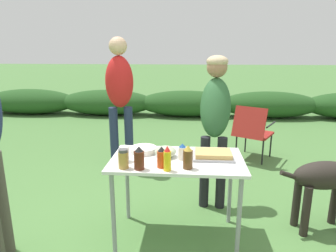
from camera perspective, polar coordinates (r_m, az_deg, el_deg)
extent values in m
plane|color=#4C7A3D|center=(2.86, 1.62, -20.22)|extent=(60.00, 60.00, 0.00)
ellipsoid|color=#234C1E|center=(8.48, -24.72, 4.29)|extent=(2.40, 0.90, 0.63)
ellipsoid|color=#234C1E|center=(7.71, -11.57, 4.43)|extent=(2.40, 0.90, 0.63)
ellipsoid|color=#234C1E|center=(7.42, 3.50, 4.31)|extent=(2.40, 0.90, 0.63)
ellipsoid|color=#234C1E|center=(7.66, 18.67, 3.89)|extent=(2.40, 0.90, 0.63)
cube|color=silver|center=(2.51, 1.74, -6.47)|extent=(1.10, 0.64, 0.02)
cylinder|color=gray|center=(2.50, -10.38, -16.22)|extent=(0.04, 0.04, 0.71)
cylinder|color=gray|center=(2.46, 13.34, -16.95)|extent=(0.04, 0.04, 0.71)
cylinder|color=gray|center=(2.97, -7.74, -10.97)|extent=(0.04, 0.04, 0.71)
cylinder|color=gray|center=(2.93, 11.74, -11.47)|extent=(0.04, 0.04, 0.71)
cube|color=#9E9EA3|center=(2.55, 8.59, -5.78)|extent=(0.34, 0.25, 0.02)
cube|color=tan|center=(2.54, 8.61, -5.19)|extent=(0.30, 0.21, 0.04)
cylinder|color=white|center=(2.65, -4.69, -4.53)|extent=(0.23, 0.23, 0.05)
ellipsoid|color=#ADBC99|center=(2.53, -0.50, -4.88)|extent=(0.18, 0.18, 0.09)
cylinder|color=white|center=(2.46, -8.30, -5.23)|extent=(0.08, 0.08, 0.12)
cylinder|color=brown|center=(2.29, 3.79, -6.36)|extent=(0.07, 0.07, 0.14)
cone|color=gold|center=(2.26, 3.83, -4.17)|extent=(0.06, 0.06, 0.04)
cylinder|color=#CC4214|center=(2.31, -1.24, -6.33)|extent=(0.07, 0.07, 0.13)
cone|color=black|center=(2.28, -1.25, -4.36)|extent=(0.06, 0.06, 0.04)
cylinder|color=yellow|center=(2.25, -0.13, -6.68)|extent=(0.06, 0.06, 0.15)
cone|color=red|center=(2.21, -0.13, -4.33)|extent=(0.05, 0.05, 0.04)
cylinder|color=silver|center=(2.47, 2.75, -5.21)|extent=(0.07, 0.07, 0.11)
cone|color=#194793|center=(2.45, 2.77, -3.70)|extent=(0.06, 0.06, 0.03)
cylinder|color=#562314|center=(2.28, -5.52, -6.51)|extent=(0.08, 0.08, 0.14)
cone|color=black|center=(2.25, -5.58, -4.35)|extent=(0.07, 0.07, 0.04)
cylinder|color=#B2893D|center=(2.32, -8.48, -6.44)|extent=(0.08, 0.08, 0.13)
cylinder|color=#4C4C4C|center=(2.29, -8.55, -4.68)|extent=(0.07, 0.07, 0.02)
cylinder|color=black|center=(3.17, 6.97, -8.72)|extent=(0.10, 0.10, 0.76)
cylinder|color=black|center=(3.17, 10.07, -8.85)|extent=(0.10, 0.10, 0.76)
ellipsoid|color=#28562D|center=(3.08, 9.03, 3.57)|extent=(0.35, 0.46, 0.66)
sphere|color=#936B4C|center=(3.15, 9.34, 10.99)|extent=(0.21, 0.21, 0.21)
ellipsoid|color=tan|center=(3.15, 9.38, 12.04)|extent=(0.22, 0.22, 0.13)
cylinder|color=#232D4C|center=(4.23, -10.21, -2.22)|extent=(0.12, 0.12, 0.85)
cylinder|color=#232D4C|center=(4.23, -7.44, -2.09)|extent=(0.12, 0.12, 0.85)
ellipsoid|color=red|center=(4.08, -9.24, 8.30)|extent=(0.43, 0.35, 0.69)
sphere|color=#DBAD89|center=(4.05, -9.52, 14.82)|extent=(0.24, 0.24, 0.24)
cylinder|color=#4C473D|center=(2.78, -29.22, -12.87)|extent=(0.11, 0.11, 0.87)
cylinder|color=#28231E|center=(3.13, 23.26, -13.19)|extent=(0.07, 0.07, 0.47)
cylinder|color=#28231E|center=(3.00, 24.79, -14.56)|extent=(0.07, 0.07, 0.47)
cylinder|color=#28231E|center=(3.32, 29.12, -12.26)|extent=(0.07, 0.07, 0.47)
ellipsoid|color=#28231E|center=(3.03, 27.73, -8.30)|extent=(0.61, 0.35, 0.26)
cylinder|color=#28231E|center=(2.87, 22.19, -8.70)|extent=(0.19, 0.07, 0.10)
cube|color=maroon|center=(4.69, 16.16, -1.43)|extent=(0.63, 0.63, 0.03)
cube|color=maroon|center=(4.38, 15.20, 0.62)|extent=(0.48, 0.37, 0.44)
cylinder|color=black|center=(4.63, 12.85, -3.95)|extent=(0.02, 0.02, 0.38)
cylinder|color=black|center=(4.51, 17.58, -4.77)|extent=(0.02, 0.02, 0.38)
cylinder|color=black|center=(4.99, 14.56, -2.71)|extent=(0.02, 0.02, 0.38)
cylinder|color=black|center=(4.88, 18.97, -3.43)|extent=(0.02, 0.02, 0.38)
cylinder|color=black|center=(4.72, 13.66, 1.03)|extent=(0.23, 0.37, 0.02)
cylinder|color=black|center=(4.59, 19.03, 0.25)|extent=(0.23, 0.37, 0.02)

